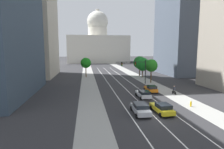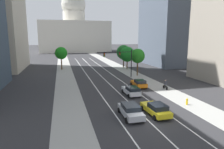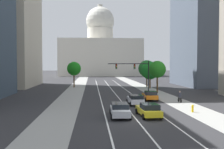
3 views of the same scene
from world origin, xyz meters
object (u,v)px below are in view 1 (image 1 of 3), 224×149
at_px(capitol_building, 98,45).
at_px(car_yellow, 162,108).
at_px(car_silver, 140,108).
at_px(traffic_signal_mast, 136,67).
at_px(car_white, 143,94).
at_px(street_tree_mid_left, 86,63).
at_px(street_tree_near_right, 151,66).
at_px(street_tree_far_right, 143,64).
at_px(street_tree_mid_right, 140,63).
at_px(car_orange, 151,89).
at_px(fire_hydrant, 191,104).
at_px(cyclist, 174,90).

height_order(capitol_building, car_yellow, capitol_building).
distance_m(car_silver, traffic_signal_mast, 23.41).
xyz_separation_m(car_white, street_tree_mid_left, (-10.58, 29.42, 3.92)).
distance_m(street_tree_near_right, street_tree_far_right, 10.30).
height_order(car_white, street_tree_mid_right, street_tree_mid_right).
xyz_separation_m(car_orange, street_tree_mid_left, (-13.69, 24.91, 3.93)).
bearing_deg(street_tree_mid_left, car_orange, -61.20).
relative_size(car_silver, fire_hydrant, 5.24).
bearing_deg(traffic_signal_mast, car_white, -99.68).
bearing_deg(car_orange, street_tree_mid_right, -9.49).
height_order(cyclist, street_tree_mid_left, street_tree_mid_left).
relative_size(car_silver, street_tree_near_right, 0.74).
bearing_deg(traffic_signal_mast, car_orange, -85.71).
bearing_deg(car_yellow, street_tree_mid_right, -14.24).
bearing_deg(cyclist, car_silver, 134.75).
height_order(cyclist, street_tree_near_right, street_tree_near_right).
xyz_separation_m(car_white, street_tree_near_right, (7.14, 15.69, 3.95)).
bearing_deg(street_tree_mid_right, cyclist, -91.57).
xyz_separation_m(car_white, street_tree_mid_right, (7.86, 29.10, 3.90)).
xyz_separation_m(car_yellow, car_orange, (3.11, 13.10, 0.01)).
xyz_separation_m(car_white, car_orange, (3.11, 4.51, -0.01)).
bearing_deg(street_tree_mid_right, street_tree_near_right, -93.06).
bearing_deg(street_tree_far_right, street_tree_mid_right, 91.83).
bearing_deg(car_silver, fire_hydrant, -74.96).
height_order(capitol_building, car_silver, capitol_building).
height_order(street_tree_mid_right, street_tree_far_right, street_tree_mid_right).
bearing_deg(street_tree_mid_left, capitol_building, 83.11).
distance_m(car_yellow, car_orange, 13.46).
bearing_deg(capitol_building, car_orange, -87.31).
distance_m(fire_hydrant, street_tree_mid_left, 39.49).
bearing_deg(street_tree_far_right, cyclist, -92.01).
relative_size(fire_hydrant, street_tree_near_right, 0.14).
relative_size(traffic_signal_mast, street_tree_near_right, 1.24).
bearing_deg(street_tree_mid_left, car_silver, -78.83).
distance_m(capitol_building, street_tree_mid_left, 75.60).
distance_m(cyclist, street_tree_mid_right, 27.41).
height_order(car_orange, street_tree_near_right, street_tree_near_right).
distance_m(car_orange, street_tree_near_right, 12.53).
distance_m(car_silver, car_yellow, 3.13).
height_order(car_orange, cyclist, cyclist).
bearing_deg(car_silver, car_yellow, -92.05).
xyz_separation_m(car_yellow, street_tree_mid_right, (7.85, 37.69, 3.91)).
bearing_deg(fire_hydrant, capitol_building, 93.83).
xyz_separation_m(car_orange, street_tree_far_right, (4.85, 21.44, 3.53)).
bearing_deg(street_tree_mid_left, street_tree_far_right, -10.60).
distance_m(car_white, street_tree_mid_left, 31.51).
height_order(car_orange, fire_hydrant, car_orange).
height_order(car_silver, street_tree_near_right, street_tree_near_right).
distance_m(capitol_building, car_orange, 100.36).
height_order(car_white, car_yellow, car_yellow).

